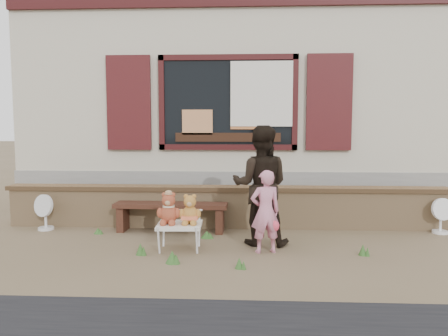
# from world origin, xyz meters

# --- Properties ---
(ground) EXTENTS (80.00, 80.00, 0.00)m
(ground) POSITION_xyz_m (0.00, 0.00, 0.00)
(ground) COLOR brown
(ground) RESTS_ON ground
(shopfront) EXTENTS (8.04, 5.13, 4.00)m
(shopfront) POSITION_xyz_m (0.00, 4.49, 2.00)
(shopfront) COLOR #BFB79A
(shopfront) RESTS_ON ground
(brick_wall) EXTENTS (7.10, 0.36, 0.67)m
(brick_wall) POSITION_xyz_m (0.00, 1.00, 0.34)
(brick_wall) COLOR tan
(brick_wall) RESTS_ON ground
(bench) EXTENTS (1.75, 0.42, 0.45)m
(bench) POSITION_xyz_m (-0.83, 0.64, 0.33)
(bench) COLOR #341B12
(bench) RESTS_ON ground
(folding_chair) EXTENTS (0.59, 0.53, 0.35)m
(folding_chair) POSITION_xyz_m (-0.54, -0.34, 0.32)
(folding_chair) COLOR white
(folding_chair) RESTS_ON ground
(teddy_bear_left) EXTENTS (0.32, 0.28, 0.42)m
(teddy_bear_left) POSITION_xyz_m (-0.68, -0.35, 0.57)
(teddy_bear_left) COLOR brown
(teddy_bear_left) RESTS_ON folding_chair
(teddy_bear_right) EXTENTS (0.30, 0.27, 0.40)m
(teddy_bear_right) POSITION_xyz_m (-0.40, -0.34, 0.55)
(teddy_bear_right) COLOR #9C682B
(teddy_bear_right) RESTS_ON folding_chair
(child) EXTENTS (0.44, 0.35, 1.07)m
(child) POSITION_xyz_m (0.58, -0.41, 0.54)
(child) COLOR pink
(child) RESTS_ON ground
(adult) EXTENTS (0.86, 0.71, 1.64)m
(adult) POSITION_xyz_m (0.53, 0.01, 0.82)
(adult) COLOR black
(adult) RESTS_ON ground
(fan_left) EXTENTS (0.37, 0.24, 0.57)m
(fan_left) POSITION_xyz_m (-2.82, 0.66, 0.28)
(fan_left) COLOR silver
(fan_left) RESTS_ON ground
(fan_right) EXTENTS (0.35, 0.23, 0.55)m
(fan_right) POSITION_xyz_m (3.30, 0.74, 0.27)
(fan_right) COLOR white
(fan_right) RESTS_ON ground
(grass_tufts) EXTENTS (3.85, 1.64, 0.15)m
(grass_tufts) POSITION_xyz_m (-0.33, -0.40, 0.06)
(grass_tufts) COLOR #335D25
(grass_tufts) RESTS_ON ground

